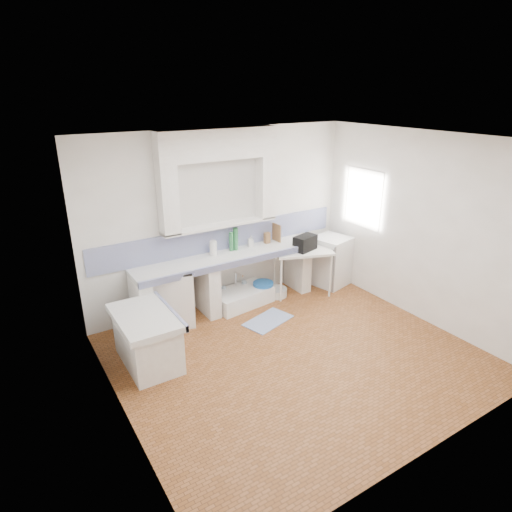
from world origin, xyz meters
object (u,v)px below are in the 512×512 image
stove (171,297)px  sink (242,298)px  side_table (302,272)px  fridge (331,261)px

stove → sink: 1.23m
sink → side_table: 1.14m
stove → fridge: 2.97m
sink → fridge: 1.80m
sink → side_table: size_ratio=1.03×
stove → fridge: size_ratio=0.96×
side_table → fridge: size_ratio=1.08×
fridge → side_table: bearing=170.2°
sink → side_table: (1.09, -0.19, 0.28)m
stove → sink: size_ratio=0.86×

